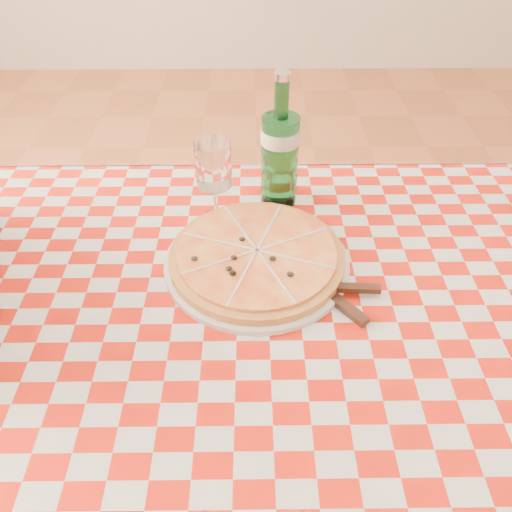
{
  "coord_description": "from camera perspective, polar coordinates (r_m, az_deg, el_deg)",
  "views": [
    {
      "loc": [
        -0.03,
        -0.56,
        1.37
      ],
      "look_at": [
        -0.02,
        0.06,
        0.82
      ],
      "focal_mm": 35.0,
      "sensor_mm": 36.0,
      "label": 1
    }
  ],
  "objects": [
    {
      "name": "water_bottle",
      "position": [
        0.99,
        2.78,
        12.85
      ],
      "size": [
        0.09,
        0.09,
        0.28
      ],
      "primitive_type": null,
      "rotation": [
        0.0,
        0.0,
        -0.14
      ],
      "color": "#186127",
      "rests_on": "tablecloth"
    },
    {
      "name": "pizza_plate",
      "position": [
        0.89,
        0.09,
        0.02
      ],
      "size": [
        0.44,
        0.44,
        0.04
      ],
      "primitive_type": null,
      "rotation": [
        0.0,
        0.0,
        0.44
      ],
      "color": "#D48E46",
      "rests_on": "tablecloth"
    },
    {
      "name": "cutlery",
      "position": [
        0.85,
        8.0,
        -3.77
      ],
      "size": [
        0.29,
        0.27,
        0.02
      ],
      "primitive_type": null,
      "rotation": [
        0.0,
        0.0,
        -0.41
      ],
      "color": "silver",
      "rests_on": "tablecloth"
    },
    {
      "name": "tablecloth",
      "position": [
        0.84,
        1.42,
        -5.99
      ],
      "size": [
        1.3,
        0.9,
        0.01
      ],
      "primitive_type": "cube",
      "color": "#B1170A",
      "rests_on": "dining_table"
    },
    {
      "name": "dining_table",
      "position": [
        0.91,
        1.32,
        -10.0
      ],
      "size": [
        1.2,
        0.8,
        0.75
      ],
      "color": "brown",
      "rests_on": "ground"
    },
    {
      "name": "wine_glass",
      "position": [
        0.97,
        -4.75,
        8.3
      ],
      "size": [
        0.08,
        0.08,
        0.17
      ],
      "primitive_type": null,
      "rotation": [
        0.0,
        0.0,
        0.17
      ],
      "color": "white",
      "rests_on": "tablecloth"
    }
  ]
}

